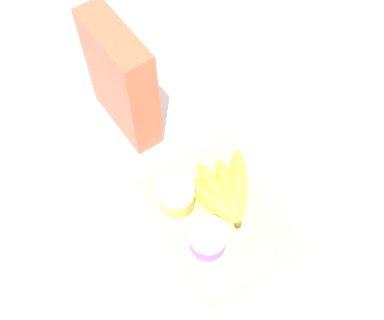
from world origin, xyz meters
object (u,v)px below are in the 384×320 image
object	(u,v)px
cutting_board	(219,215)
cereal_box	(121,81)
yogurt_cup_back	(177,198)
banana_bunch	(223,191)
spoon	(273,301)
yogurt_cup_front	(208,241)

from	to	relation	value
cutting_board	cereal_box	xyz separation A→B (m)	(0.33, 0.05, 0.13)
yogurt_cup_back	cereal_box	bearing A→B (deg)	-3.63
banana_bunch	spoon	xyz separation A→B (m)	(-0.23, 0.03, -0.03)
banana_bunch	cutting_board	bearing A→B (deg)	139.77
cereal_box	banana_bunch	distance (m)	0.32
cutting_board	yogurt_cup_back	xyz separation A→B (m)	(0.05, 0.07, 0.06)
cereal_box	banana_bunch	world-z (taller)	cereal_box
banana_bunch	yogurt_cup_back	bearing A→B (deg)	77.92
cereal_box	yogurt_cup_front	xyz separation A→B (m)	(-0.38, 0.01, -0.08)
yogurt_cup_front	yogurt_cup_back	distance (m)	0.11
cereal_box	spoon	distance (m)	0.54
yogurt_cup_front	spoon	xyz separation A→B (m)	(-0.15, -0.06, -0.06)
cereal_box	banana_bunch	xyz separation A→B (m)	(-0.29, -0.08, -0.10)
yogurt_cup_back	spoon	bearing A→B (deg)	-165.22
cutting_board	cereal_box	world-z (taller)	cereal_box
spoon	yogurt_cup_back	bearing A→B (deg)	14.78
cereal_box	yogurt_cup_back	bearing A→B (deg)	171.03
cereal_box	yogurt_cup_back	xyz separation A→B (m)	(-0.27, 0.02, -0.07)
cereal_box	cutting_board	bearing A→B (deg)	-176.20
cutting_board	spoon	world-z (taller)	cutting_board
cereal_box	yogurt_cup_front	world-z (taller)	cereal_box
cutting_board	cereal_box	size ratio (longest dim) A/B	1.11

